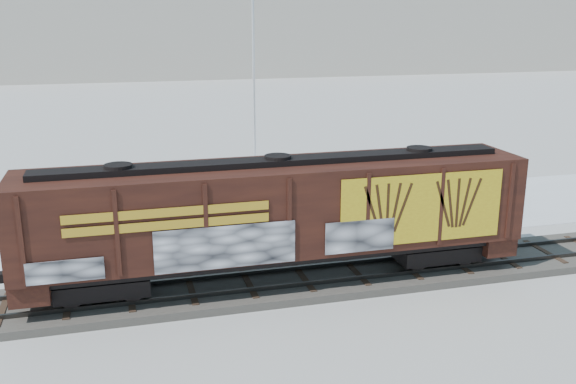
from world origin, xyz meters
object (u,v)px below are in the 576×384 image
object	(u,v)px
car_white	(330,211)
car_silver	(62,222)
flagpole	(256,106)
car_dark	(457,192)
hopper_railcar	(278,212)

from	to	relation	value
car_white	car_silver	bearing A→B (deg)	74.81
flagpole	car_dark	xyz separation A→B (m)	(8.84, -6.97, -3.75)
hopper_railcar	car_white	bearing A→B (deg)	56.41
hopper_railcar	car_white	size ratio (longest dim) A/B	3.86
hopper_railcar	car_silver	bearing A→B (deg)	135.34
hopper_railcar	flagpole	xyz separation A→B (m)	(2.40, 14.52, 1.61)
car_silver	hopper_railcar	bearing A→B (deg)	-113.90
hopper_railcar	car_dark	distance (m)	13.71
hopper_railcar	car_dark	bearing A→B (deg)	33.85
car_silver	car_dark	bearing A→B (deg)	-69.67
car_white	car_dark	distance (m)	7.53
car_dark	car_white	bearing A→B (deg)	98.74
hopper_railcar	car_dark	world-z (taller)	hopper_railcar
car_silver	car_dark	world-z (taller)	car_silver
flagpole	car_white	xyz separation A→B (m)	(1.50, -8.63, -3.66)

